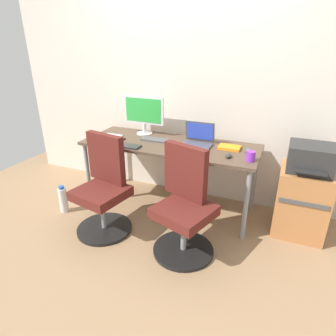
# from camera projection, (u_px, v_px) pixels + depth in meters

# --- Properties ---
(ground_plane) EXTENTS (5.28, 5.28, 0.00)m
(ground_plane) POSITION_uv_depth(u_px,v_px,m) (170.00, 205.00, 3.31)
(ground_plane) COLOR #9E7A56
(back_wall) EXTENTS (4.40, 0.04, 2.60)m
(back_wall) POSITION_uv_depth(u_px,v_px,m) (185.00, 84.00, 3.15)
(back_wall) COLOR silver
(back_wall) RESTS_ON ground
(desk) EXTENTS (1.84, 0.69, 0.75)m
(desk) POSITION_uv_depth(u_px,v_px,m) (170.00, 149.00, 3.04)
(desk) COLOR brown
(desk) RESTS_ON ground
(office_chair_left) EXTENTS (0.54, 0.54, 0.94)m
(office_chair_left) POSITION_uv_depth(u_px,v_px,m) (104.00, 189.00, 2.76)
(office_chair_left) COLOR black
(office_chair_left) RESTS_ON ground
(office_chair_right) EXTENTS (0.56, 0.56, 0.94)m
(office_chair_right) POSITION_uv_depth(u_px,v_px,m) (184.00, 207.00, 2.47)
(office_chair_right) COLOR black
(office_chair_right) RESTS_ON ground
(side_cabinet) EXTENTS (0.46, 0.45, 0.66)m
(side_cabinet) POSITION_uv_depth(u_px,v_px,m) (301.00, 202.00, 2.74)
(side_cabinet) COLOR #B77542
(side_cabinet) RESTS_ON ground
(printer) EXTENTS (0.38, 0.40, 0.24)m
(printer) POSITION_uv_depth(u_px,v_px,m) (311.00, 158.00, 2.55)
(printer) COLOR #2D2D2D
(printer) RESTS_ON side_cabinet
(water_bottle_on_floor) EXTENTS (0.09, 0.09, 0.31)m
(water_bottle_on_floor) POSITION_uv_depth(u_px,v_px,m) (63.00, 200.00, 3.14)
(water_bottle_on_floor) COLOR white
(water_bottle_on_floor) RESTS_ON ground
(desktop_monitor) EXTENTS (0.48, 0.18, 0.43)m
(desktop_monitor) POSITION_uv_depth(u_px,v_px,m) (144.00, 112.00, 3.23)
(desktop_monitor) COLOR silver
(desktop_monitor) RESTS_ON desk
(open_laptop) EXTENTS (0.31, 0.26, 0.23)m
(open_laptop) POSITION_uv_depth(u_px,v_px,m) (198.00, 139.00, 2.96)
(open_laptop) COLOR #4C4C51
(open_laptop) RESTS_ON desk
(keyboard_by_monitor) EXTENTS (0.34, 0.12, 0.02)m
(keyboard_by_monitor) POSITION_uv_depth(u_px,v_px,m) (124.00, 146.00, 2.92)
(keyboard_by_monitor) COLOR #2D2D2D
(keyboard_by_monitor) RESTS_ON desk
(keyboard_by_laptop) EXTENTS (0.34, 0.12, 0.02)m
(keyboard_by_laptop) POSITION_uv_depth(u_px,v_px,m) (157.00, 140.00, 3.09)
(keyboard_by_laptop) COLOR #515156
(keyboard_by_laptop) RESTS_ON desk
(mouse_by_monitor) EXTENTS (0.06, 0.10, 0.03)m
(mouse_by_monitor) POSITION_uv_depth(u_px,v_px,m) (229.00, 156.00, 2.64)
(mouse_by_monitor) COLOR #2D2D2D
(mouse_by_monitor) RESTS_ON desk
(mouse_by_laptop) EXTENTS (0.06, 0.10, 0.03)m
(mouse_by_laptop) POSITION_uv_depth(u_px,v_px,m) (249.00, 150.00, 2.77)
(mouse_by_laptop) COLOR #515156
(mouse_by_laptop) RESTS_ON desk
(coffee_mug) EXTENTS (0.08, 0.08, 0.09)m
(coffee_mug) POSITION_uv_depth(u_px,v_px,m) (251.00, 156.00, 2.55)
(coffee_mug) COLOR purple
(coffee_mug) RESTS_ON desk
(pen_cup) EXTENTS (0.07, 0.07, 0.10)m
(pen_cup) POSITION_uv_depth(u_px,v_px,m) (189.00, 133.00, 3.19)
(pen_cup) COLOR slate
(pen_cup) RESTS_ON desk
(phone_near_laptop) EXTENTS (0.07, 0.14, 0.01)m
(phone_near_laptop) POSITION_uv_depth(u_px,v_px,m) (120.00, 140.00, 3.10)
(phone_near_laptop) COLOR black
(phone_near_laptop) RESTS_ON desk
(notebook) EXTENTS (0.21, 0.15, 0.03)m
(notebook) POSITION_uv_depth(u_px,v_px,m) (229.00, 148.00, 2.86)
(notebook) COLOR orange
(notebook) RESTS_ON desk
(paper_pile) EXTENTS (0.21, 0.30, 0.01)m
(paper_pile) POSITION_uv_depth(u_px,v_px,m) (108.00, 138.00, 3.17)
(paper_pile) COLOR white
(paper_pile) RESTS_ON desk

